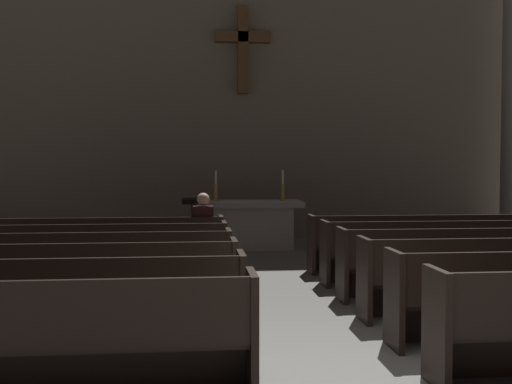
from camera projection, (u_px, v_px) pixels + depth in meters
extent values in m
cube|color=black|center=(252.00, 333.00, 4.86)|extent=(0.06, 0.50, 0.95)
cube|color=black|center=(24.00, 313.00, 5.74)|extent=(3.90, 0.40, 0.05)
cube|color=black|center=(17.00, 287.00, 5.50)|extent=(3.90, 0.05, 0.50)
cube|color=black|center=(29.00, 332.00, 5.93)|extent=(3.90, 0.04, 0.40)
cube|color=black|center=(241.00, 303.00, 5.92)|extent=(0.06, 0.50, 0.95)
cube|color=black|center=(50.00, 290.00, 6.79)|extent=(3.90, 0.40, 0.05)
cube|color=black|center=(45.00, 268.00, 6.56)|extent=(3.90, 0.05, 0.50)
cube|color=black|center=(54.00, 307.00, 6.98)|extent=(3.90, 0.04, 0.40)
cube|color=black|center=(234.00, 282.00, 6.97)|extent=(0.06, 0.50, 0.95)
cube|color=black|center=(69.00, 273.00, 7.85)|extent=(3.90, 0.40, 0.05)
cube|color=black|center=(65.00, 253.00, 7.61)|extent=(3.90, 0.05, 0.50)
cube|color=black|center=(72.00, 288.00, 8.03)|extent=(3.90, 0.04, 0.40)
cube|color=black|center=(229.00, 267.00, 8.02)|extent=(0.06, 0.50, 0.95)
cube|color=black|center=(84.00, 260.00, 8.90)|extent=(3.90, 0.40, 0.05)
cube|color=black|center=(81.00, 243.00, 8.66)|extent=(3.90, 0.05, 0.50)
cube|color=black|center=(86.00, 274.00, 9.09)|extent=(3.90, 0.04, 0.40)
cube|color=black|center=(224.00, 255.00, 9.07)|extent=(0.06, 0.50, 0.95)
cube|color=black|center=(95.00, 250.00, 9.95)|extent=(3.90, 0.40, 0.05)
cube|color=black|center=(93.00, 234.00, 9.71)|extent=(3.90, 0.05, 0.50)
cube|color=black|center=(97.00, 262.00, 10.14)|extent=(3.90, 0.04, 0.40)
cube|color=black|center=(221.00, 245.00, 10.13)|extent=(0.06, 0.50, 0.95)
cube|color=black|center=(436.00, 328.00, 5.01)|extent=(0.06, 0.50, 0.95)
cube|color=black|center=(394.00, 300.00, 6.06)|extent=(0.06, 0.50, 0.95)
cube|color=black|center=(364.00, 280.00, 7.12)|extent=(0.06, 0.50, 0.95)
cube|color=black|center=(488.00, 266.00, 8.39)|extent=(3.90, 0.40, 0.05)
cube|color=black|center=(496.00, 247.00, 8.15)|extent=(3.90, 0.05, 0.50)
cube|color=black|center=(481.00, 280.00, 8.58)|extent=(3.90, 0.04, 0.40)
cube|color=black|center=(342.00, 265.00, 8.17)|extent=(0.06, 0.50, 0.95)
cube|color=black|center=(455.00, 254.00, 9.44)|extent=(3.90, 0.40, 0.05)
cube|color=black|center=(462.00, 238.00, 9.21)|extent=(3.90, 0.05, 0.50)
cube|color=black|center=(450.00, 268.00, 9.63)|extent=(3.90, 0.04, 0.40)
cube|color=black|center=(325.00, 253.00, 9.22)|extent=(0.06, 0.50, 0.95)
cube|color=black|center=(429.00, 245.00, 10.49)|extent=(3.90, 0.40, 0.05)
cube|color=black|center=(434.00, 230.00, 10.26)|extent=(3.90, 0.05, 0.50)
cube|color=black|center=(424.00, 257.00, 10.68)|extent=(3.90, 0.04, 0.40)
cube|color=black|center=(311.00, 244.00, 10.27)|extent=(0.06, 0.50, 0.95)
cube|color=#A8A399|center=(249.00, 228.00, 13.22)|extent=(1.76, 0.72, 0.88)
cube|color=#A8A399|center=(249.00, 204.00, 13.20)|extent=(2.20, 0.90, 0.12)
cube|color=silver|center=(249.00, 201.00, 13.20)|extent=(2.09, 0.86, 0.01)
cylinder|color=#B79338|center=(216.00, 200.00, 13.13)|extent=(0.16, 0.16, 0.02)
cylinder|color=#B79338|center=(216.00, 193.00, 13.12)|extent=(0.07, 0.07, 0.35)
cylinder|color=silver|center=(216.00, 177.00, 13.11)|extent=(0.04, 0.04, 0.29)
cylinder|color=#B79338|center=(283.00, 200.00, 13.27)|extent=(0.16, 0.16, 0.02)
cylinder|color=#B79338|center=(283.00, 192.00, 13.26)|extent=(0.07, 0.07, 0.35)
cylinder|color=silver|center=(283.00, 177.00, 13.25)|extent=(0.04, 0.04, 0.29)
cube|color=#706656|center=(242.00, 69.00, 15.00)|extent=(13.10, 0.25, 8.04)
cube|color=brown|center=(243.00, 50.00, 14.74)|extent=(0.24, 0.24, 2.01)
cube|color=brown|center=(243.00, 37.00, 14.72)|extent=(1.29, 0.24, 0.24)
cylinder|color=black|center=(194.00, 257.00, 11.93)|extent=(0.36, 0.36, 0.04)
cylinder|color=black|center=(194.00, 230.00, 11.91)|extent=(0.10, 0.10, 1.05)
cube|color=black|center=(194.00, 201.00, 11.88)|extent=(0.44, 0.31, 0.15)
cube|color=#26262B|center=(203.00, 259.00, 10.31)|extent=(0.24, 0.14, 0.45)
cube|color=#26262B|center=(203.00, 243.00, 10.17)|extent=(0.28, 0.36, 0.12)
cube|color=#381919|center=(203.00, 223.00, 10.02)|extent=(0.32, 0.20, 0.54)
sphere|color=beige|center=(203.00, 199.00, 10.01)|extent=(0.20, 0.20, 0.20)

